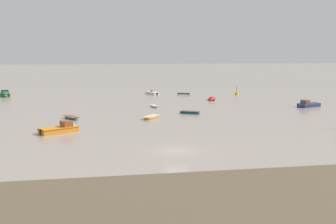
{
  "coord_description": "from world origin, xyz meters",
  "views": [
    {
      "loc": [
        -8.61,
        -42.78,
        10.54
      ],
      "look_at": [
        3.69,
        25.5,
        0.67
      ],
      "focal_mm": 43.59,
      "sensor_mm": 36.0,
      "label": 1
    }
  ],
  "objects_px": {
    "motorboat_moored_1": "(212,99)",
    "motorboat_moored_5": "(306,105)",
    "rowboat_moored_2": "(190,113)",
    "rowboat_moored_0": "(71,118)",
    "motorboat_moored_4": "(65,129)",
    "channel_buoy": "(237,93)",
    "rowboat_moored_3": "(184,94)",
    "motorboat_moored_2": "(5,95)",
    "motorboat_moored_0": "(151,93)",
    "rowboat_moored_4": "(151,117)",
    "rowboat_moored_1": "(154,106)"
  },
  "relations": [
    {
      "from": "rowboat_moored_1",
      "to": "motorboat_moored_5",
      "type": "relative_size",
      "value": 0.53
    },
    {
      "from": "motorboat_moored_4",
      "to": "motorboat_moored_5",
      "type": "bearing_deg",
      "value": -8.52
    },
    {
      "from": "motorboat_moored_4",
      "to": "rowboat_moored_3",
      "type": "xyz_separation_m",
      "value": [
        27.24,
        47.72,
        -0.18
      ]
    },
    {
      "from": "rowboat_moored_0",
      "to": "rowboat_moored_1",
      "type": "xyz_separation_m",
      "value": [
        15.6,
        12.61,
        -0.04
      ]
    },
    {
      "from": "motorboat_moored_4",
      "to": "motorboat_moored_5",
      "type": "relative_size",
      "value": 1.01
    },
    {
      "from": "motorboat_moored_0",
      "to": "rowboat_moored_3",
      "type": "xyz_separation_m",
      "value": [
        8.33,
        -2.47,
        -0.09
      ]
    },
    {
      "from": "channel_buoy",
      "to": "motorboat_moored_1",
      "type": "bearing_deg",
      "value": -131.34
    },
    {
      "from": "motorboat_moored_1",
      "to": "motorboat_moored_5",
      "type": "xyz_separation_m",
      "value": [
        15.23,
        -15.01,
        0.13
      ]
    },
    {
      "from": "motorboat_moored_4",
      "to": "rowboat_moored_2",
      "type": "bearing_deg",
      "value": 2.83
    },
    {
      "from": "motorboat_moored_0",
      "to": "motorboat_moored_2",
      "type": "relative_size",
      "value": 0.81
    },
    {
      "from": "motorboat_moored_0",
      "to": "motorboat_moored_2",
      "type": "bearing_deg",
      "value": 66.38
    },
    {
      "from": "motorboat_moored_2",
      "to": "rowboat_moored_3",
      "type": "distance_m",
      "value": 45.37
    },
    {
      "from": "motorboat_moored_2",
      "to": "motorboat_moored_5",
      "type": "bearing_deg",
      "value": 48.27
    },
    {
      "from": "motorboat_moored_5",
      "to": "rowboat_moored_2",
      "type": "bearing_deg",
      "value": -11.21
    },
    {
      "from": "rowboat_moored_1",
      "to": "motorboat_moored_5",
      "type": "height_order",
      "value": "motorboat_moored_5"
    },
    {
      "from": "motorboat_moored_1",
      "to": "motorboat_moored_4",
      "type": "distance_m",
      "value": 45.49
    },
    {
      "from": "rowboat_moored_2",
      "to": "channel_buoy",
      "type": "xyz_separation_m",
      "value": [
        19.92,
        31.29,
        0.3
      ]
    },
    {
      "from": "rowboat_moored_2",
      "to": "motorboat_moored_0",
      "type": "bearing_deg",
      "value": -54.87
    },
    {
      "from": "rowboat_moored_3",
      "to": "motorboat_moored_4",
      "type": "bearing_deg",
      "value": 84.63
    },
    {
      "from": "rowboat_moored_2",
      "to": "motorboat_moored_5",
      "type": "height_order",
      "value": "motorboat_moored_5"
    },
    {
      "from": "rowboat_moored_3",
      "to": "rowboat_moored_4",
      "type": "xyz_separation_m",
      "value": [
        -14.01,
        -38.3,
        0.02
      ]
    },
    {
      "from": "motorboat_moored_2",
      "to": "motorboat_moored_5",
      "type": "relative_size",
      "value": 1.13
    },
    {
      "from": "motorboat_moored_1",
      "to": "motorboat_moored_4",
      "type": "xyz_separation_m",
      "value": [
        -30.7,
        -33.57,
        0.14
      ]
    },
    {
      "from": "rowboat_moored_2",
      "to": "rowboat_moored_4",
      "type": "xyz_separation_m",
      "value": [
        -7.63,
        -4.3,
        0.01
      ]
    },
    {
      "from": "rowboat_moored_2",
      "to": "motorboat_moored_5",
      "type": "bearing_deg",
      "value": -137.03
    },
    {
      "from": "motorboat_moored_5",
      "to": "rowboat_moored_1",
      "type": "bearing_deg",
      "value": -32.25
    },
    {
      "from": "rowboat_moored_1",
      "to": "motorboat_moored_1",
      "type": "bearing_deg",
      "value": -66.86
    },
    {
      "from": "motorboat_moored_2",
      "to": "motorboat_moored_4",
      "type": "bearing_deg",
      "value": 4.54
    },
    {
      "from": "motorboat_moored_1",
      "to": "rowboat_moored_3",
      "type": "relative_size",
      "value": 1.12
    },
    {
      "from": "rowboat_moored_4",
      "to": "motorboat_moored_2",
      "type": "bearing_deg",
      "value": 76.3
    },
    {
      "from": "motorboat_moored_1",
      "to": "motorboat_moored_5",
      "type": "distance_m",
      "value": 21.39
    },
    {
      "from": "rowboat_moored_3",
      "to": "channel_buoy",
      "type": "distance_m",
      "value": 13.81
    },
    {
      "from": "channel_buoy",
      "to": "rowboat_moored_0",
      "type": "bearing_deg",
      "value": -140.22
    },
    {
      "from": "channel_buoy",
      "to": "rowboat_moored_3",
      "type": "bearing_deg",
      "value": 168.7
    },
    {
      "from": "rowboat_moored_0",
      "to": "rowboat_moored_3",
      "type": "distance_m",
      "value": 45.29
    },
    {
      "from": "rowboat_moored_2",
      "to": "rowboat_moored_4",
      "type": "height_order",
      "value": "rowboat_moored_4"
    },
    {
      "from": "motorboat_moored_2",
      "to": "rowboat_moored_4",
      "type": "relative_size",
      "value": 1.7
    },
    {
      "from": "motorboat_moored_2",
      "to": "rowboat_moored_2",
      "type": "bearing_deg",
      "value": 31.4
    },
    {
      "from": "motorboat_moored_4",
      "to": "channel_buoy",
      "type": "bearing_deg",
      "value": 17.31
    },
    {
      "from": "rowboat_moored_0",
      "to": "motorboat_moored_5",
      "type": "relative_size",
      "value": 0.68
    },
    {
      "from": "rowboat_moored_0",
      "to": "motorboat_moored_4",
      "type": "height_order",
      "value": "motorboat_moored_4"
    },
    {
      "from": "rowboat_moored_0",
      "to": "channel_buoy",
      "type": "relative_size",
      "value": 1.77
    },
    {
      "from": "rowboat_moored_0",
      "to": "motorboat_moored_2",
      "type": "height_order",
      "value": "motorboat_moored_2"
    },
    {
      "from": "motorboat_moored_0",
      "to": "motorboat_moored_2",
      "type": "height_order",
      "value": "motorboat_moored_2"
    },
    {
      "from": "rowboat_moored_0",
      "to": "motorboat_moored_5",
      "type": "bearing_deg",
      "value": -109.76
    },
    {
      "from": "rowboat_moored_2",
      "to": "motorboat_moored_1",
      "type": "bearing_deg",
      "value": -84.31
    },
    {
      "from": "motorboat_moored_0",
      "to": "rowboat_moored_4",
      "type": "distance_m",
      "value": 41.17
    },
    {
      "from": "motorboat_moored_0",
      "to": "motorboat_moored_1",
      "type": "distance_m",
      "value": 20.38
    },
    {
      "from": "motorboat_moored_0",
      "to": "rowboat_moored_1",
      "type": "bearing_deg",
      "value": 150.64
    },
    {
      "from": "motorboat_moored_2",
      "to": "motorboat_moored_5",
      "type": "height_order",
      "value": "motorboat_moored_2"
    }
  ]
}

